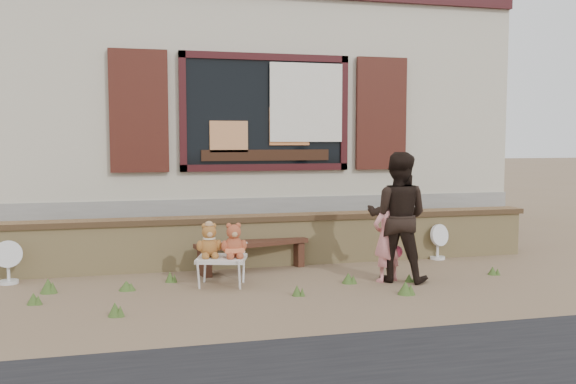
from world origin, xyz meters
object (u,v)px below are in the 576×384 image
object	(u,v)px
teddy_bear_right	(234,240)
child	(387,237)
folding_chair	(222,260)
bench	(252,249)
teddy_bear_left	(209,240)
adult	(398,217)

from	to	relation	value
teddy_bear_right	child	world-z (taller)	child
folding_chair	bench	bearing A→B (deg)	71.94
bench	teddy_bear_left	xyz separation A→B (m)	(-0.62, -0.68, 0.25)
bench	child	xyz separation A→B (m)	(1.42, -0.98, 0.26)
folding_chair	adult	world-z (taller)	adult
teddy_bear_right	adult	bearing A→B (deg)	10.13
bench	teddy_bear_left	bearing A→B (deg)	-146.99
folding_chair	adult	xyz separation A→B (m)	(2.04, -0.24, 0.46)
child	folding_chair	bearing A→B (deg)	-24.81
folding_chair	teddy_bear_left	bearing A→B (deg)	180.00
bench	adult	bearing A→B (deg)	-46.08
teddy_bear_left	adult	xyz separation A→B (m)	(2.18, -0.28, 0.23)
bench	folding_chair	bearing A→B (deg)	-138.67
bench	folding_chair	distance (m)	0.87
folding_chair	teddy_bear_left	world-z (taller)	teddy_bear_left
folding_chair	teddy_bear_left	size ratio (longest dim) A/B	1.65
child	bench	bearing A→B (deg)	-51.59
teddy_bear_left	teddy_bear_right	world-z (taller)	teddy_bear_right
folding_chair	adult	size ratio (longest dim) A/B	0.43
bench	child	bearing A→B (deg)	-49.02
folding_chair	teddy_bear_right	world-z (taller)	teddy_bear_right
folding_chair	child	bearing A→B (deg)	8.37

